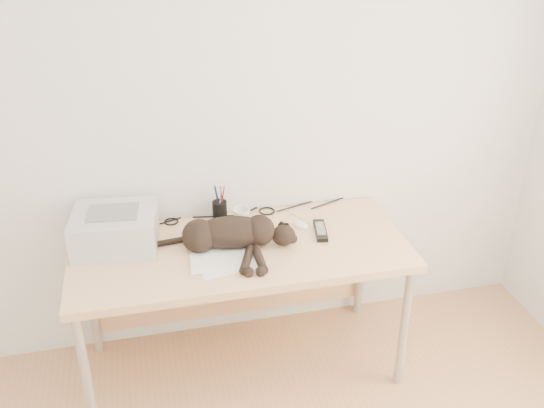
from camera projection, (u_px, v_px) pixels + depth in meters
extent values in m
plane|color=silver|center=(224.00, 110.00, 2.93)|extent=(3.50, 0.00, 3.50)
cube|color=#D5B27D|center=(240.00, 250.00, 2.89)|extent=(1.60, 0.70, 0.04)
cylinder|color=#B0B0B2|center=(87.00, 378.00, 2.65)|extent=(0.04, 0.04, 0.70)
cylinder|color=#B0B0B2|center=(404.00, 328.00, 2.96)|extent=(0.04, 0.04, 0.70)
cylinder|color=#B0B0B2|center=(91.00, 298.00, 3.17)|extent=(0.04, 0.04, 0.70)
cylinder|color=#B0B0B2|center=(361.00, 262.00, 3.47)|extent=(0.04, 0.04, 0.70)
cube|color=#D5B27D|center=(231.00, 269.00, 3.32)|extent=(1.48, 0.02, 0.60)
cube|color=silver|center=(115.00, 229.00, 2.86)|extent=(0.42, 0.37, 0.17)
cube|color=black|center=(115.00, 228.00, 2.85)|extent=(0.33, 0.06, 0.10)
cube|color=slate|center=(113.00, 212.00, 2.81)|extent=(0.25, 0.19, 0.01)
cube|color=white|center=(230.00, 261.00, 2.77)|extent=(0.32, 0.25, 0.00)
cube|color=white|center=(223.00, 259.00, 2.78)|extent=(0.31, 0.23, 0.00)
ellipsoid|color=black|center=(232.00, 232.00, 2.85)|extent=(0.39, 0.21, 0.16)
sphere|color=black|center=(199.00, 236.00, 2.83)|extent=(0.16, 0.16, 0.16)
ellipsoid|color=black|center=(284.00, 235.00, 2.87)|extent=(0.13, 0.12, 0.10)
cone|color=black|center=(281.00, 223.00, 2.89)|extent=(0.05, 0.06, 0.05)
cone|color=black|center=(287.00, 225.00, 2.89)|extent=(0.05, 0.06, 0.05)
cylinder|color=black|center=(247.00, 258.00, 2.75)|extent=(0.07, 0.22, 0.04)
cylinder|color=black|center=(259.00, 258.00, 2.76)|extent=(0.07, 0.22, 0.04)
cylinder|color=black|center=(168.00, 242.00, 2.89)|extent=(0.24, 0.06, 0.03)
imported|color=white|center=(241.00, 216.00, 3.06)|extent=(0.12, 0.12, 0.08)
cylinder|color=black|center=(220.00, 211.00, 3.10)|extent=(0.07, 0.07, 0.10)
cylinder|color=#990C0C|center=(217.00, 199.00, 3.06)|extent=(0.01, 0.01, 0.14)
cylinder|color=navy|center=(221.00, 197.00, 3.07)|extent=(0.01, 0.01, 0.14)
cylinder|color=black|center=(220.00, 199.00, 3.05)|extent=(0.01, 0.01, 0.14)
cube|color=slate|center=(242.00, 232.00, 2.99)|extent=(0.10, 0.20, 0.02)
cube|color=black|center=(321.00, 231.00, 3.00)|extent=(0.09, 0.20, 0.02)
ellipsoid|color=white|center=(301.00, 223.00, 3.05)|extent=(0.09, 0.12, 0.03)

